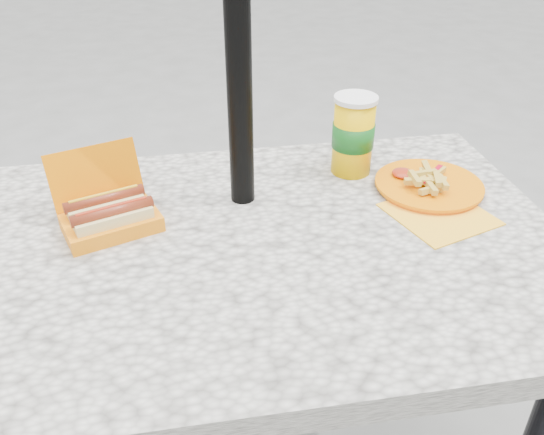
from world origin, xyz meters
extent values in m
cube|color=beige|center=(0.00, 0.00, 0.72)|extent=(1.20, 0.80, 0.05)
cylinder|color=black|center=(-0.50, 0.30, 0.35)|extent=(0.07, 0.07, 0.70)
cylinder|color=black|center=(0.50, 0.30, 0.35)|extent=(0.07, 0.07, 0.70)
cylinder|color=black|center=(0.00, 0.16, 1.10)|extent=(0.05, 0.05, 2.20)
cube|color=orange|center=(-0.27, 0.08, 0.77)|extent=(0.21, 0.17, 0.03)
cube|color=orange|center=(-0.29, 0.16, 0.84)|extent=(0.18, 0.10, 0.11)
cube|color=#DABE82|center=(-0.26, 0.06, 0.78)|extent=(0.15, 0.09, 0.04)
cylinder|color=maroon|center=(-0.26, 0.06, 0.81)|extent=(0.15, 0.07, 0.02)
cylinder|color=#A1250F|center=(-0.26, 0.06, 0.82)|extent=(0.13, 0.05, 0.01)
cube|color=#DABE82|center=(-0.28, 0.11, 0.78)|extent=(0.15, 0.09, 0.04)
cylinder|color=maroon|center=(-0.28, 0.11, 0.81)|extent=(0.15, 0.07, 0.02)
cylinder|color=gold|center=(-0.28, 0.11, 0.82)|extent=(0.13, 0.05, 0.01)
cube|color=yellow|center=(0.38, 0.03, 0.75)|extent=(0.23, 0.23, 0.00)
cylinder|color=orange|center=(0.40, 0.13, 0.76)|extent=(0.22, 0.22, 0.01)
cylinder|color=orange|center=(0.40, 0.13, 0.76)|extent=(0.23, 0.23, 0.01)
cube|color=gold|center=(0.40, 0.13, 0.78)|extent=(0.02, 0.06, 0.01)
cube|color=gold|center=(0.43, 0.15, 0.78)|extent=(0.05, 0.04, 0.01)
cube|color=gold|center=(0.41, 0.11, 0.79)|extent=(0.03, 0.06, 0.01)
cube|color=gold|center=(0.39, 0.14, 0.79)|extent=(0.06, 0.02, 0.01)
cube|color=gold|center=(0.39, 0.09, 0.78)|extent=(0.06, 0.03, 0.01)
cube|color=gold|center=(0.37, 0.12, 0.78)|extent=(0.06, 0.02, 0.01)
cube|color=gold|center=(0.36, 0.12, 0.79)|extent=(0.02, 0.06, 0.01)
cube|color=gold|center=(0.40, 0.13, 0.78)|extent=(0.06, 0.03, 0.01)
cube|color=gold|center=(0.39, 0.14, 0.77)|extent=(0.05, 0.05, 0.01)
cube|color=gold|center=(0.39, 0.09, 0.78)|extent=(0.01, 0.06, 0.01)
cube|color=gold|center=(0.42, 0.10, 0.78)|extent=(0.02, 0.06, 0.01)
cube|color=gold|center=(0.41, 0.16, 0.79)|extent=(0.02, 0.06, 0.01)
cube|color=gold|center=(0.39, 0.14, 0.78)|extent=(0.03, 0.06, 0.01)
cube|color=gold|center=(0.42, 0.11, 0.77)|extent=(0.04, 0.05, 0.01)
ellipsoid|color=#A1250F|center=(0.36, 0.17, 0.77)|extent=(0.05, 0.05, 0.01)
cube|color=#AF031B|center=(0.41, 0.14, 0.78)|extent=(0.08, 0.07, 0.00)
cylinder|color=#FFBE00|center=(0.26, 0.24, 0.84)|extent=(0.09, 0.09, 0.17)
cylinder|color=#115717|center=(0.26, 0.24, 0.84)|extent=(0.09, 0.09, 0.06)
cylinder|color=white|center=(0.26, 0.24, 0.93)|extent=(0.10, 0.10, 0.01)
camera|label=1|loc=(-0.12, -0.89, 1.37)|focal=38.00mm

